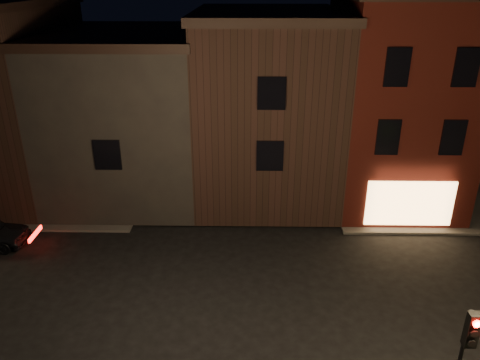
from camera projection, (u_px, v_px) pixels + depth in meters
name	position (u px, v px, depth m)	size (l,w,h in m)	color
ground	(233.00, 302.00, 17.23)	(120.00, 120.00, 0.00)	black
corner_building	(396.00, 97.00, 23.62)	(6.50, 8.50, 10.50)	#44110C
row_building_a	(267.00, 103.00, 24.88)	(7.30, 10.30, 9.40)	black
row_building_b	(132.00, 111.00, 25.20)	(7.80, 10.30, 8.40)	black
traffic_signal	(463.00, 358.00, 10.97)	(0.58, 0.38, 4.05)	black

